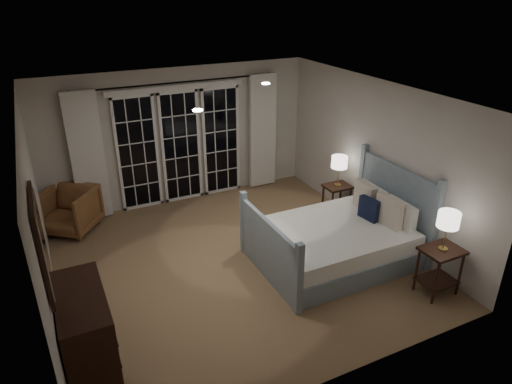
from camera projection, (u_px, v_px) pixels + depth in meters
name	position (u px, v px, depth m)	size (l,w,h in m)	color
floor	(235.00, 262.00, 6.87)	(5.00, 5.00, 0.00)	#93734F
ceiling	(232.00, 97.00, 5.82)	(5.00, 5.00, 0.00)	silver
wall_left	(38.00, 224.00, 5.35)	(0.02, 5.00, 2.50)	beige
wall_right	(376.00, 158.00, 7.34)	(0.02, 5.00, 2.50)	beige
wall_back	(180.00, 136.00, 8.39)	(5.00, 0.02, 2.50)	beige
wall_front	(339.00, 283.00, 4.31)	(5.00, 0.02, 2.50)	beige
french_doors	(181.00, 145.00, 8.42)	(2.50, 0.04, 2.20)	black
curtain_rod	(177.00, 83.00, 7.88)	(0.03, 0.03, 3.50)	black
curtain_left	(88.00, 157.00, 7.67)	(0.55, 0.10, 2.25)	silver
curtain_right	(262.00, 132.00, 8.99)	(0.55, 0.10, 2.25)	silver
downlight_a	(266.00, 84.00, 6.63)	(0.12, 0.12, 0.01)	white
downlight_b	(198.00, 110.00, 5.26)	(0.12, 0.12, 0.01)	white
bed	(337.00, 240.00, 6.81)	(2.26, 1.63, 1.32)	#889BA4
nightstand_left	(440.00, 264.00, 6.02)	(0.52, 0.42, 0.68)	black
nightstand_right	(337.00, 196.00, 8.07)	(0.45, 0.36, 0.59)	black
lamp_left	(449.00, 220.00, 5.74)	(0.28, 0.28, 0.54)	#B19747
lamp_right	(339.00, 162.00, 7.81)	(0.28, 0.28, 0.54)	#B19747
armchair	(69.00, 210.00, 7.59)	(0.80, 0.82, 0.75)	brown
dresser	(86.00, 328.00, 4.94)	(0.51, 1.21, 0.86)	black
mirror	(41.00, 244.00, 4.38)	(0.05, 0.85, 1.00)	black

